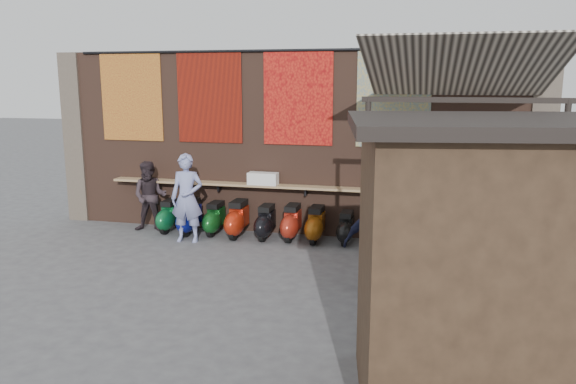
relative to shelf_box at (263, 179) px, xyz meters
The scene contains 33 objects.
ground 2.66m from the shelf_box, 79.31° to the right, with size 70.00×70.00×0.00m, color #474749.
brick_wall 0.95m from the shelf_box, 42.64° to the left, with size 10.00×0.40×4.00m, color brown.
pier_left 4.84m from the shelf_box, behind, with size 0.50×0.50×4.00m, color #4C4238.
pier_right 5.70m from the shelf_box, ahead, with size 0.50×0.50×4.00m, color #4C4238.
eating_counter 0.46m from the shelf_box, ahead, with size 8.00×0.32×0.05m, color #9E7A51.
shelf_box is the anchor object (origin of this frame).
tapestry_redgold 3.62m from the shelf_box, behind, with size 1.50×0.02×2.00m, color maroon.
tapestry_sun 2.16m from the shelf_box, behind, with size 1.50×0.02×2.00m, color #B81E0A.
tapestry_orange 1.90m from the shelf_box, 13.77° to the left, with size 1.50×0.02×2.00m, color red.
tapestry_multi 3.25m from the shelf_box, ahead, with size 1.50×0.02×2.00m, color #2B63A0.
hang_rail 2.76m from the shelf_box, 21.37° to the left, with size 0.06×0.06×9.50m, color black.
scooter_stool_0 2.33m from the shelf_box, behind, with size 0.34×0.75×0.72m, color #0C592B, non-canonical shape.
scooter_stool_1 1.85m from the shelf_box, 167.64° to the right, with size 0.36×0.81×0.77m, color navy, non-canonical shape.
scooter_stool_2 1.40m from the shelf_box, 166.46° to the right, with size 0.34×0.75×0.72m, color #0F4E19, non-canonical shape.
scooter_stool_3 1.04m from the shelf_box, 145.46° to the right, with size 0.38×0.84×0.79m, color #B0230D, non-canonical shape.
scooter_stool_4 0.96m from the shelf_box, 65.56° to the right, with size 0.34×0.76×0.72m, color black, non-canonical shape.
scooter_stool_5 1.16m from the shelf_box, 20.33° to the right, with size 0.36×0.79×0.75m, color #A12415, non-canonical shape.
scooter_stool_6 1.55m from the shelf_box, 13.89° to the right, with size 0.35×0.79×0.75m, color #7C3E0B, non-canonical shape.
scooter_stool_7 2.11m from the shelf_box, ahead, with size 0.32×0.71×0.67m, color black, non-canonical shape.
diner_left 1.70m from the shelf_box, 147.30° to the right, with size 0.68×0.45×1.88m, color #838ABE.
diner_right 2.62m from the shelf_box, behind, with size 0.77×0.60×1.59m, color #2E2429.
shopper_navy 3.94m from the shelf_box, 47.11° to the right, with size 0.93×0.39×1.59m, color #161832.
shopper_grey 5.95m from the shelf_box, 25.95° to the right, with size 1.04×0.60×1.61m, color #595A5E.
shopper_tan 3.80m from the shelf_box, 23.10° to the right, with size 0.81×0.53×1.66m, color #9F7165.
market_stall 7.22m from the shelf_box, 54.68° to the right, with size 2.67×2.00×2.89m, color black.
stall_roof 7.41m from the shelf_box, 54.68° to the right, with size 2.99×2.30×0.12m, color black.
stall_sign 6.36m from the shelf_box, 50.58° to the right, with size 1.20×0.04×0.50m, color gold.
stall_shelf 6.30m from the shelf_box, 50.58° to the right, with size 2.22×0.10×0.06m, color #473321.
awning_canvas 4.76m from the shelf_box, 19.59° to the right, with size 3.20×3.40×0.03m, color beige.
awning_ledger 4.77m from the shelf_box, ahead, with size 3.30×0.08×0.12m, color #33261C.
awning_header 5.22m from the shelf_box, 36.39° to the right, with size 3.00×0.08×0.08m, color black.
awning_post_left 3.86m from the shelf_box, 48.85° to the right, with size 0.09×0.09×3.10m, color black.
awning_post_right 6.08m from the shelf_box, 28.53° to the right, with size 0.09×0.09×3.10m, color black.
Camera 1 is at (2.97, -9.27, 3.36)m, focal length 35.00 mm.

